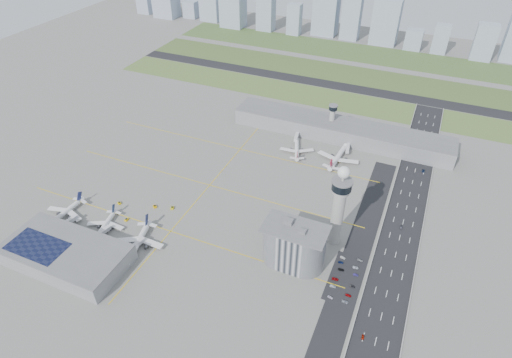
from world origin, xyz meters
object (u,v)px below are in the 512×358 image
at_px(jet_bridge_near_1, 94,240).
at_px(tug_2, 155,206).
at_px(tug_5, 339,160).
at_px(car_lot_2, 335,279).
at_px(admin_building, 294,246).
at_px(airplane_far_b, 339,154).
at_px(car_lot_6, 345,302).
at_px(car_hw_0, 363,337).
at_px(car_hw_2, 423,171).
at_px(car_lot_1, 333,286).
at_px(car_lot_4, 341,262).
at_px(car_lot_5, 343,258).
at_px(airplane_far_a, 297,147).
at_px(car_lot_0, 330,297).
at_px(airplane_near_c, 137,240).
at_px(car_lot_8, 352,286).
at_px(tug_1, 126,220).
at_px(car_lot_10, 356,268).
at_px(airplane_near_b, 104,223).
at_px(tug_3, 172,208).
at_px(car_lot_11, 360,260).
at_px(jet_bridge_near_2, 129,252).
at_px(car_lot_3, 341,270).
at_px(control_tower, 339,203).
at_px(secondary_tower, 332,117).
at_px(car_hw_1, 401,227).
at_px(airplane_near_a, 63,211).
at_px(car_lot_9, 356,275).
at_px(jet_bridge_far_0, 297,134).
at_px(jet_bridge_far_1, 348,145).
at_px(tug_0, 119,203).
at_px(car_lot_7, 348,295).
at_px(car_hw_4, 415,134).
at_px(tug_4, 297,153).
at_px(jet_bridge_near_0, 62,228).

distance_m(jet_bridge_near_1, tug_2, 51.95).
distance_m(tug_5, car_lot_2, 136.96).
relative_size(admin_building, tug_2, 13.15).
xyz_separation_m(airplane_far_b, car_lot_6, (43.91, -149.90, -5.78)).
relative_size(car_hw_0, car_hw_2, 0.72).
bearing_deg(car_lot_6, car_lot_1, 46.93).
xyz_separation_m(car_lot_4, car_lot_5, (0.17, 4.69, -0.00)).
relative_size(airplane_far_a, car_lot_0, 10.89).
bearing_deg(airplane_near_c, tug_2, -175.47).
bearing_deg(car_lot_8, car_lot_6, 178.14).
distance_m(tug_1, car_lot_0, 160.33).
xyz_separation_m(car_lot_5, car_lot_10, (10.03, -5.26, -0.06)).
xyz_separation_m(airplane_near_b, car_lot_4, (168.01, 35.66, -4.17)).
xyz_separation_m(tug_3, car_hw_0, (160.28, -52.53, -0.34)).
bearing_deg(car_lot_11, car_lot_4, 129.36).
bearing_deg(car_lot_2, car_lot_11, -30.64).
bearing_deg(tug_3, car_lot_2, -27.37).
bearing_deg(jet_bridge_near_2, car_lot_10, -60.98).
height_order(tug_2, car_hw_2, tug_2).
height_order(airplane_far_a, car_lot_3, airplane_far_a).
relative_size(control_tower, secondary_tower, 2.02).
bearing_deg(car_hw_1, car_lot_1, -120.81).
relative_size(airplane_near_b, car_lot_11, 8.75).
xyz_separation_m(car_lot_2, car_lot_8, (11.66, -1.29, -0.03)).
height_order(car_lot_0, car_lot_11, car_lot_0).
bearing_deg(airplane_near_a, car_lot_8, 98.28).
bearing_deg(tug_2, secondary_tower, 4.44).
height_order(airplane_far_b, car_lot_9, airplane_far_b).
relative_size(jet_bridge_far_0, jet_bridge_far_1, 1.00).
height_order(tug_3, car_lot_0, tug_3).
height_order(tug_0, tug_5, tug_5).
xyz_separation_m(secondary_tower, airplane_far_b, (18.55, -40.84, -12.47)).
xyz_separation_m(tug_1, car_lot_2, (159.18, 7.37, -0.25)).
bearing_deg(car_hw_0, jet_bridge_near_1, 176.27).
bearing_deg(car_lot_5, car_lot_7, -150.06).
bearing_deg(car_lot_8, car_lot_4, 39.99).
xyz_separation_m(tug_3, tug_5, (102.71, 115.16, 0.06)).
height_order(car_lot_10, car_hw_4, car_hw_4).
bearing_deg(car_lot_9, tug_3, 80.26).
xyz_separation_m(airplane_far_a, car_lot_2, (72.43, -133.17, -4.62)).
bearing_deg(tug_3, airplane_far_a, 41.77).
distance_m(airplane_near_c, jet_bridge_near_2, 9.88).
bearing_deg(car_hw_2, car_lot_5, -103.46).
relative_size(tug_1, car_hw_2, 0.62).
xyz_separation_m(control_tower, airplane_far_a, (-62.10, 99.32, -29.82)).
distance_m(jet_bridge_far_1, tug_4, 49.34).
relative_size(tug_1, car_hw_1, 0.77).
distance_m(jet_bridge_near_0, car_lot_11, 214.51).
relative_size(jet_bridge_far_0, car_hw_1, 3.75).
height_order(jet_bridge_far_0, car_hw_1, jet_bridge_far_0).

